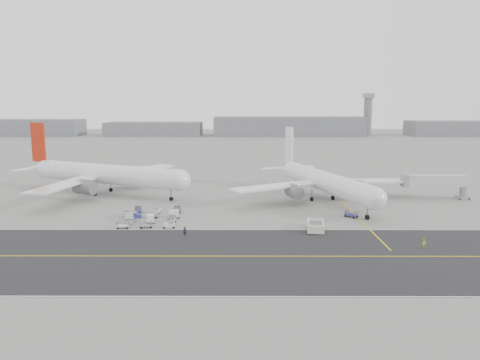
{
  "coord_description": "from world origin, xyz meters",
  "views": [
    {
      "loc": [
        5.18,
        -89.72,
        24.25
      ],
      "look_at": [
        4.81,
        12.0,
        7.41
      ],
      "focal_mm": 35.0,
      "sensor_mm": 36.0,
      "label": 1
    }
  ],
  "objects_px": {
    "airliner_a": "(103,174)",
    "control_tower": "(368,114)",
    "pushback_tug": "(315,225)",
    "ground_crew_b": "(424,243)",
    "ground_crew_a": "(185,231)",
    "jet_bridge": "(435,182)",
    "airliner_b": "(323,181)"
  },
  "relations": [
    {
      "from": "airliner_a",
      "to": "airliner_b",
      "type": "distance_m",
      "value": 58.25
    },
    {
      "from": "airliner_a",
      "to": "ground_crew_a",
      "type": "xyz_separation_m",
      "value": [
        26.77,
        -40.54,
        -4.49
      ]
    },
    {
      "from": "airliner_b",
      "to": "ground_crew_a",
      "type": "relative_size",
      "value": 27.22
    },
    {
      "from": "pushback_tug",
      "to": "ground_crew_b",
      "type": "relative_size",
      "value": 4.97
    },
    {
      "from": "pushback_tug",
      "to": "ground_crew_a",
      "type": "distance_m",
      "value": 24.93
    },
    {
      "from": "airliner_a",
      "to": "pushback_tug",
      "type": "xyz_separation_m",
      "value": [
        51.41,
        -36.7,
        -4.38
      ]
    },
    {
      "from": "airliner_a",
      "to": "ground_crew_b",
      "type": "relative_size",
      "value": 29.17
    },
    {
      "from": "airliner_a",
      "to": "ground_crew_a",
      "type": "relative_size",
      "value": 28.46
    },
    {
      "from": "airliner_a",
      "to": "jet_bridge",
      "type": "distance_m",
      "value": 86.63
    },
    {
      "from": "pushback_tug",
      "to": "control_tower",
      "type": "bearing_deg",
      "value": 80.53
    },
    {
      "from": "pushback_tug",
      "to": "ground_crew_b",
      "type": "xyz_separation_m",
      "value": [
        16.54,
        -10.93,
        -0.13
      ]
    },
    {
      "from": "airliner_a",
      "to": "pushback_tug",
      "type": "height_order",
      "value": "airliner_a"
    },
    {
      "from": "pushback_tug",
      "to": "jet_bridge",
      "type": "distance_m",
      "value": 46.16
    },
    {
      "from": "pushback_tug",
      "to": "jet_bridge",
      "type": "height_order",
      "value": "jet_bridge"
    },
    {
      "from": "pushback_tug",
      "to": "airliner_b",
      "type": "bearing_deg",
      "value": 84.78
    },
    {
      "from": "ground_crew_a",
      "to": "ground_crew_b",
      "type": "relative_size",
      "value": 1.02
    },
    {
      "from": "ground_crew_a",
      "to": "ground_crew_b",
      "type": "bearing_deg",
      "value": 4.28
    },
    {
      "from": "jet_bridge",
      "to": "airliner_a",
      "type": "bearing_deg",
      "value": 177.03
    },
    {
      "from": "jet_bridge",
      "to": "control_tower",
      "type": "bearing_deg",
      "value": 80.61
    },
    {
      "from": "airliner_a",
      "to": "pushback_tug",
      "type": "relative_size",
      "value": 5.87
    },
    {
      "from": "pushback_tug",
      "to": "jet_bridge",
      "type": "bearing_deg",
      "value": 47.89
    },
    {
      "from": "control_tower",
      "to": "jet_bridge",
      "type": "height_order",
      "value": "control_tower"
    },
    {
      "from": "ground_crew_b",
      "to": "ground_crew_a",
      "type": "bearing_deg",
      "value": -24.15
    },
    {
      "from": "ground_crew_b",
      "to": "airliner_a",
      "type": "bearing_deg",
      "value": -49.41
    },
    {
      "from": "airliner_a",
      "to": "control_tower",
      "type": "bearing_deg",
      "value": -4.84
    },
    {
      "from": "airliner_b",
      "to": "pushback_tug",
      "type": "bearing_deg",
      "value": -120.12
    },
    {
      "from": "pushback_tug",
      "to": "airliner_a",
      "type": "bearing_deg",
      "value": 151.77
    },
    {
      "from": "airliner_a",
      "to": "airliner_b",
      "type": "height_order",
      "value": "airliner_a"
    },
    {
      "from": "pushback_tug",
      "to": "ground_crew_a",
      "type": "bearing_deg",
      "value": -163.85
    },
    {
      "from": "control_tower",
      "to": "airliner_a",
      "type": "xyz_separation_m",
      "value": [
        -132.04,
        -230.95,
        -10.86
      ]
    },
    {
      "from": "jet_bridge",
      "to": "ground_crew_a",
      "type": "xyz_separation_m",
      "value": [
        -59.59,
        -33.8,
        -3.53
      ]
    },
    {
      "from": "airliner_a",
      "to": "jet_bridge",
      "type": "bearing_deg",
      "value": -69.55
    }
  ]
}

